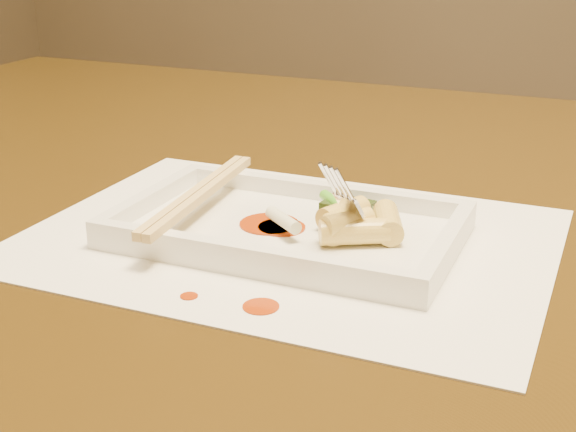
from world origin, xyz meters
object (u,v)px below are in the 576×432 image
at_px(plate_base, 288,233).
at_px(fork, 386,140).
at_px(chopstick_a, 195,193).
at_px(placemat, 288,238).
at_px(table, 311,271).

bearing_deg(plate_base, fork, 14.42).
xyz_separation_m(chopstick_a, fork, (0.15, 0.02, 0.06)).
relative_size(plate_base, fork, 1.86).
bearing_deg(placemat, chopstick_a, 180.00).
relative_size(table, plate_base, 5.38).
height_order(table, fork, fork).
distance_m(placemat, chopstick_a, 0.09).
distance_m(table, fork, 0.26).
relative_size(chopstick_a, fork, 1.41).
bearing_deg(chopstick_a, plate_base, -0.00).
height_order(table, chopstick_a, chopstick_a).
height_order(placemat, fork, fork).
xyz_separation_m(plate_base, fork, (0.07, 0.02, 0.08)).
bearing_deg(fork, placemat, -165.58).
bearing_deg(placemat, plate_base, 0.00).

